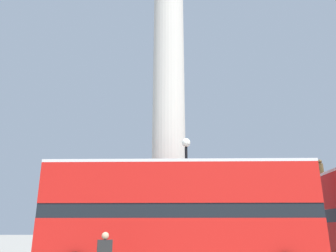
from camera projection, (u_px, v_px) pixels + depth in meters
name	position (u px, v px, depth m)	size (l,w,h in m)	color
monument_column	(168.00, 88.00, 20.99)	(4.61, 4.61, 25.75)	beige
bus_a	(178.00, 212.00, 13.46)	(10.92, 2.96, 4.44)	red
equestrian_statue	(328.00, 228.00, 20.39)	(3.76, 3.53, 6.20)	beige
street_lamp	(186.00, 189.00, 16.05)	(0.45, 0.45, 6.25)	black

